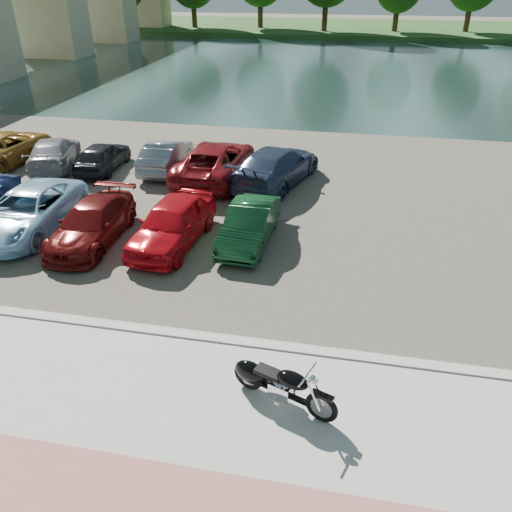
# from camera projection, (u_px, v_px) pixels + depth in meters

# --- Properties ---
(ground) EXTENTS (200.00, 200.00, 0.00)m
(ground) POSITION_uv_depth(u_px,v_px,m) (226.00, 409.00, 10.07)
(ground) COLOR #595447
(ground) RESTS_ON ground
(promenade) EXTENTS (60.00, 6.00, 0.10)m
(promenade) POSITION_uv_depth(u_px,v_px,m) (213.00, 448.00, 9.19)
(promenade) COLOR #B0ADA6
(promenade) RESTS_ON ground
(kerb) EXTENTS (60.00, 0.30, 0.14)m
(kerb) POSITION_uv_depth(u_px,v_px,m) (246.00, 343.00, 11.73)
(kerb) COLOR #B0ADA6
(kerb) RESTS_ON ground
(parking_lot) EXTENTS (60.00, 18.00, 0.04)m
(parking_lot) POSITION_uv_depth(u_px,v_px,m) (295.00, 196.00, 19.40)
(parking_lot) COLOR #423C35
(parking_lot) RESTS_ON ground
(river) EXTENTS (120.00, 40.00, 0.00)m
(river) POSITION_uv_depth(u_px,v_px,m) (336.00, 69.00, 44.04)
(river) COLOR black
(river) RESTS_ON ground
(far_bank) EXTENTS (120.00, 24.00, 0.60)m
(far_bank) POSITION_uv_depth(u_px,v_px,m) (349.00, 28.00, 71.08)
(far_bank) COLOR #23491A
(far_bank) RESTS_ON ground
(motorcycle) EXTENTS (2.24, 1.08, 1.05)m
(motorcycle) POSITION_uv_depth(u_px,v_px,m) (274.00, 382.00, 9.95)
(motorcycle) COLOR black
(motorcycle) RESTS_ON promenade
(car_2) EXTENTS (2.44, 5.00, 1.37)m
(car_2) POSITION_uv_depth(u_px,v_px,m) (28.00, 211.00, 16.56)
(car_2) COLOR #9FCDE8
(car_2) RESTS_ON parking_lot
(car_3) EXTENTS (1.83, 4.30, 1.24)m
(car_3) POSITION_uv_depth(u_px,v_px,m) (92.00, 223.00, 15.92)
(car_3) COLOR #590D0C
(car_3) RESTS_ON parking_lot
(car_4) EXTENTS (2.07, 4.37, 1.44)m
(car_4) POSITION_uv_depth(u_px,v_px,m) (172.00, 223.00, 15.72)
(car_4) COLOR red
(car_4) RESTS_ON parking_lot
(car_5) EXTENTS (1.46, 3.81, 1.24)m
(car_5) POSITION_uv_depth(u_px,v_px,m) (249.00, 225.00, 15.83)
(car_5) COLOR #103B1D
(car_5) RESTS_ON parking_lot
(car_6) EXTENTS (2.48, 5.11, 1.40)m
(car_6) POSITION_uv_depth(u_px,v_px,m) (4.00, 147.00, 22.45)
(car_6) COLOR olive
(car_6) RESTS_ON parking_lot
(car_7) EXTENTS (3.15, 4.69, 1.26)m
(car_7) POSITION_uv_depth(u_px,v_px,m) (54.00, 152.00, 22.00)
(car_7) COLOR gray
(car_7) RESTS_ON parking_lot
(car_8) EXTENTS (1.61, 3.66, 1.23)m
(car_8) POSITION_uv_depth(u_px,v_px,m) (102.00, 156.00, 21.61)
(car_8) COLOR black
(car_8) RESTS_ON parking_lot
(car_9) EXTENTS (1.46, 3.94, 1.29)m
(car_9) POSITION_uv_depth(u_px,v_px,m) (166.00, 155.00, 21.63)
(car_9) COLOR slate
(car_9) RESTS_ON parking_lot
(car_10) EXTENTS (2.62, 5.45, 1.50)m
(car_10) POSITION_uv_depth(u_px,v_px,m) (215.00, 161.00, 20.69)
(car_10) COLOR maroon
(car_10) RESTS_ON parking_lot
(car_11) EXTENTS (3.48, 5.59, 1.51)m
(car_11) POSITION_uv_depth(u_px,v_px,m) (276.00, 166.00, 20.14)
(car_11) COLOR #2A3753
(car_11) RESTS_ON parking_lot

